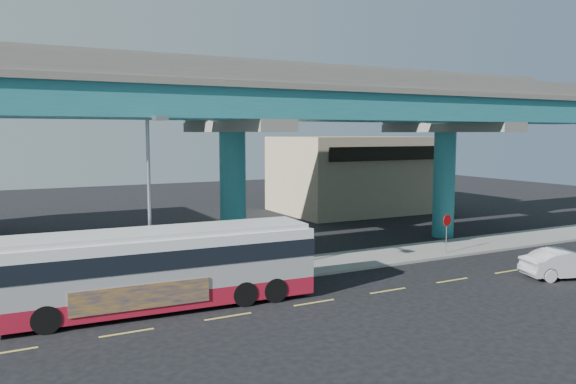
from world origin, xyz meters
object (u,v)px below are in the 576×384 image
sedan (567,264)px  street_lamp (152,179)px  transit_bus (162,265)px  stop_sign (447,226)px

sedan → street_lamp: (-19.46, 6.06, 4.62)m
transit_bus → sedan: transit_bus is taller
street_lamp → stop_sign: size_ratio=3.43×
transit_bus → sedan: (19.49, -4.65, -1.09)m
street_lamp → stop_sign: street_lamp is taller
transit_bus → stop_sign: 17.97m
transit_bus → stop_sign: bearing=9.5°
stop_sign → street_lamp: bearing=-162.5°
sedan → street_lamp: size_ratio=0.59×
sedan → stop_sign: size_ratio=2.02×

